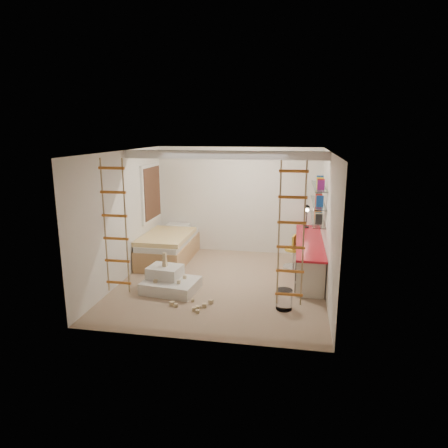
% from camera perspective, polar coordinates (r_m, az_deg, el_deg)
% --- Properties ---
extents(floor, '(4.50, 4.50, 0.00)m').
position_cam_1_polar(floor, '(8.07, -0.38, -8.46)').
color(floor, '#9D7F65').
rests_on(floor, ground).
extents(ceiling_beam, '(4.00, 0.18, 0.16)m').
position_cam_1_polar(ceiling_beam, '(7.81, -0.00, 9.83)').
color(ceiling_beam, white).
rests_on(ceiling_beam, ceiling).
extents(window_frame, '(0.06, 1.15, 1.35)m').
position_cam_1_polar(window_frame, '(9.59, -10.41, 4.41)').
color(window_frame, white).
rests_on(window_frame, wall_left).
extents(window_blind, '(0.02, 1.00, 1.20)m').
position_cam_1_polar(window_blind, '(9.58, -10.18, 4.41)').
color(window_blind, '#4C2D1E').
rests_on(window_blind, window_frame).
extents(rope_ladder_left, '(0.41, 0.04, 2.13)m').
position_cam_1_polar(rope_ladder_left, '(6.42, -15.27, -0.45)').
color(rope_ladder_left, orange).
rests_on(rope_ladder_left, ceiling).
extents(rope_ladder_right, '(0.41, 0.04, 2.13)m').
position_cam_1_polar(rope_ladder_right, '(5.81, 9.58, -1.57)').
color(rope_ladder_right, orange).
rests_on(rope_ladder_right, ceiling).
extents(waste_bin, '(0.28, 0.28, 0.35)m').
position_cam_1_polar(waste_bin, '(6.98, 8.58, -10.62)').
color(waste_bin, white).
rests_on(waste_bin, floor).
extents(desk, '(0.56, 2.80, 0.75)m').
position_cam_1_polar(desk, '(8.63, 12.00, -4.45)').
color(desk, red).
rests_on(desk, floor).
extents(shelves, '(0.25, 1.80, 0.71)m').
position_cam_1_polar(shelves, '(8.65, 13.31, 3.00)').
color(shelves, white).
rests_on(shelves, wall_right).
extents(bed, '(1.02, 2.00, 0.69)m').
position_cam_1_polar(bed, '(9.44, -7.89, -3.23)').
color(bed, '#AD7F51').
rests_on(bed, floor).
extents(task_lamp, '(0.14, 0.36, 0.57)m').
position_cam_1_polar(task_lamp, '(9.38, 11.77, 1.60)').
color(task_lamp, black).
rests_on(task_lamp, desk).
extents(swivel_chair, '(0.52, 0.52, 0.76)m').
position_cam_1_polar(swivel_chair, '(8.96, 9.87, -4.54)').
color(swivel_chair, gold).
rests_on(swivel_chair, floor).
extents(play_platform, '(1.08, 0.88, 0.44)m').
position_cam_1_polar(play_platform, '(7.75, -7.82, -8.15)').
color(play_platform, silver).
rests_on(play_platform, floor).
extents(toy_blocks, '(1.17, 1.05, 0.71)m').
position_cam_1_polar(toy_blocks, '(7.30, -6.03, -9.17)').
color(toy_blocks, '#CCB284').
rests_on(toy_blocks, floor).
extents(books, '(0.14, 0.58, 0.92)m').
position_cam_1_polar(books, '(8.63, 13.34, 3.67)').
color(books, '#262626').
rests_on(books, shelves).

